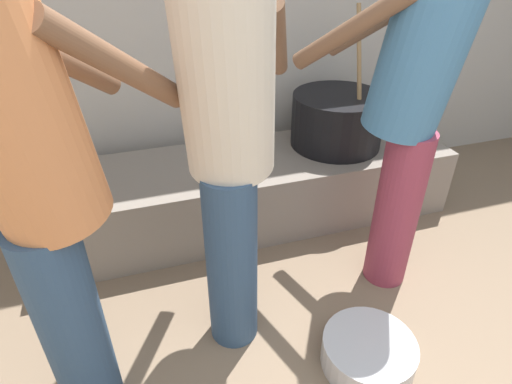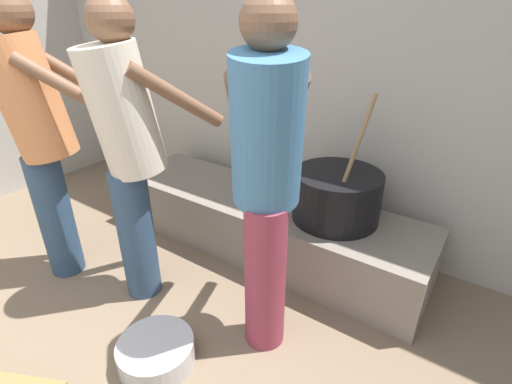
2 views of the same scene
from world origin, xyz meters
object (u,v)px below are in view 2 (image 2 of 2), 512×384
(cook_in_blue_shirt, at_px, (266,172))
(metal_mixing_bowl, at_px, (156,352))
(cook_in_cream_shirt, at_px, (129,144))
(cook_in_orange_shirt, at_px, (39,130))
(cooking_pot_main, at_px, (337,196))

(cook_in_blue_shirt, relative_size, metal_mixing_bowl, 4.40)
(cook_in_cream_shirt, bearing_deg, metal_mixing_bowl, -38.09)
(cook_in_cream_shirt, xyz_separation_m, cook_in_orange_shirt, (-0.56, -0.16, 0.02))
(cook_in_orange_shirt, height_order, metal_mixing_bowl, cook_in_orange_shirt)
(cooking_pot_main, height_order, cook_in_blue_shirt, cook_in_blue_shirt)
(cooking_pot_main, distance_m, metal_mixing_bowl, 1.29)
(cook_in_orange_shirt, xyz_separation_m, metal_mixing_bowl, (1.01, -0.20, -0.88))
(cooking_pot_main, bearing_deg, cook_in_blue_shirt, -94.96)
(cooking_pot_main, relative_size, metal_mixing_bowl, 2.05)
(cooking_pot_main, height_order, cook_in_cream_shirt, cook_in_cream_shirt)
(metal_mixing_bowl, bearing_deg, cooking_pot_main, 71.39)
(cooking_pot_main, distance_m, cook_in_orange_shirt, 1.73)
(cooking_pot_main, distance_m, cook_in_cream_shirt, 1.21)
(cook_in_orange_shirt, bearing_deg, cook_in_cream_shirt, 15.62)
(cook_in_blue_shirt, relative_size, cook_in_cream_shirt, 1.00)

